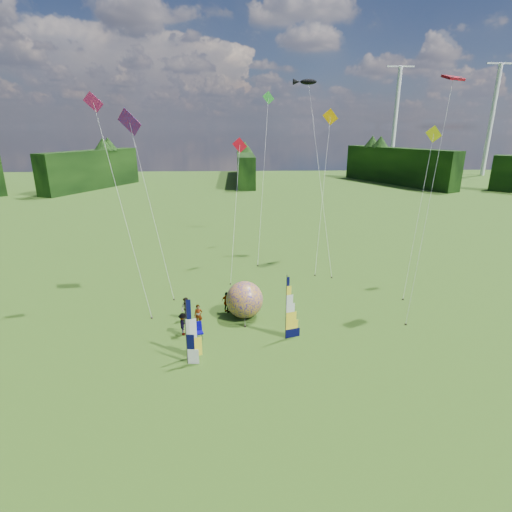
{
  "coord_description": "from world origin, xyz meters",
  "views": [
    {
      "loc": [
        -2.17,
        -20.85,
        13.57
      ],
      "look_at": [
        -1.0,
        4.0,
        5.5
      ],
      "focal_mm": 28.0,
      "sensor_mm": 36.0,
      "label": 1
    }
  ],
  "objects_px": {
    "bol_inflatable": "(245,300)",
    "camp_chair": "(198,331)",
    "spectator_c": "(183,324)",
    "kite_whale": "(320,167)",
    "spectator_a": "(198,315)",
    "side_banner_left": "(187,329)",
    "spectator_b": "(186,309)",
    "feather_banner_main": "(286,309)",
    "side_banner_far": "(187,342)",
    "spectator_d": "(227,302)"
  },
  "relations": [
    {
      "from": "spectator_a",
      "to": "spectator_b",
      "type": "relative_size",
      "value": 0.91
    },
    {
      "from": "spectator_b",
      "to": "spectator_a",
      "type": "bearing_deg",
      "value": -8.97
    },
    {
      "from": "feather_banner_main",
      "to": "side_banner_far",
      "type": "bearing_deg",
      "value": -173.72
    },
    {
      "from": "side_banner_far",
      "to": "kite_whale",
      "type": "distance_m",
      "value": 24.27
    },
    {
      "from": "spectator_a",
      "to": "kite_whale",
      "type": "height_order",
      "value": "kite_whale"
    },
    {
      "from": "kite_whale",
      "to": "camp_chair",
      "type": "bearing_deg",
      "value": -110.6
    },
    {
      "from": "feather_banner_main",
      "to": "side_banner_left",
      "type": "xyz_separation_m",
      "value": [
        -6.23,
        -2.04,
        -0.27
      ]
    },
    {
      "from": "side_banner_left",
      "to": "spectator_d",
      "type": "distance_m",
      "value": 6.7
    },
    {
      "from": "side_banner_left",
      "to": "kite_whale",
      "type": "bearing_deg",
      "value": 41.17
    },
    {
      "from": "side_banner_far",
      "to": "spectator_b",
      "type": "xyz_separation_m",
      "value": [
        -0.72,
        5.72,
        -0.6
      ]
    },
    {
      "from": "spectator_a",
      "to": "spectator_d",
      "type": "distance_m",
      "value": 2.85
    },
    {
      "from": "side_banner_far",
      "to": "camp_chair",
      "type": "height_order",
      "value": "side_banner_far"
    },
    {
      "from": "spectator_c",
      "to": "kite_whale",
      "type": "relative_size",
      "value": 0.08
    },
    {
      "from": "feather_banner_main",
      "to": "spectator_c",
      "type": "bearing_deg",
      "value": 155.67
    },
    {
      "from": "feather_banner_main",
      "to": "camp_chair",
      "type": "distance_m",
      "value": 6.06
    },
    {
      "from": "bol_inflatable",
      "to": "spectator_c",
      "type": "distance_m",
      "value": 4.97
    },
    {
      "from": "spectator_b",
      "to": "spectator_c",
      "type": "bearing_deg",
      "value": -54.76
    },
    {
      "from": "feather_banner_main",
      "to": "side_banner_far",
      "type": "height_order",
      "value": "feather_banner_main"
    },
    {
      "from": "spectator_a",
      "to": "camp_chair",
      "type": "relative_size",
      "value": 1.39
    },
    {
      "from": "bol_inflatable",
      "to": "feather_banner_main",
      "type": "bearing_deg",
      "value": -51.93
    },
    {
      "from": "spectator_b",
      "to": "spectator_d",
      "type": "bearing_deg",
      "value": 55.75
    },
    {
      "from": "feather_banner_main",
      "to": "side_banner_far",
      "type": "distance_m",
      "value": 6.82
    },
    {
      "from": "side_banner_far",
      "to": "kite_whale",
      "type": "relative_size",
      "value": 0.15
    },
    {
      "from": "spectator_b",
      "to": "kite_whale",
      "type": "bearing_deg",
      "value": 83.01
    },
    {
      "from": "spectator_b",
      "to": "feather_banner_main",
      "type": "bearing_deg",
      "value": 10.57
    },
    {
      "from": "spectator_a",
      "to": "kite_whale",
      "type": "bearing_deg",
      "value": 47.24
    },
    {
      "from": "side_banner_far",
      "to": "spectator_c",
      "type": "relative_size",
      "value": 1.85
    },
    {
      "from": "side_banner_left",
      "to": "side_banner_far",
      "type": "bearing_deg",
      "value": -106.63
    },
    {
      "from": "spectator_c",
      "to": "kite_whale",
      "type": "bearing_deg",
      "value": -41.21
    },
    {
      "from": "side_banner_far",
      "to": "camp_chair",
      "type": "distance_m",
      "value": 3.07
    },
    {
      "from": "bol_inflatable",
      "to": "spectator_b",
      "type": "relative_size",
      "value": 1.55
    },
    {
      "from": "feather_banner_main",
      "to": "kite_whale",
      "type": "bearing_deg",
      "value": 55.63
    },
    {
      "from": "side_banner_left",
      "to": "spectator_a",
      "type": "relative_size",
      "value": 2.41
    },
    {
      "from": "side_banner_left",
      "to": "camp_chair",
      "type": "relative_size",
      "value": 3.34
    },
    {
      "from": "side_banner_far",
      "to": "kite_whale",
      "type": "height_order",
      "value": "kite_whale"
    },
    {
      "from": "bol_inflatable",
      "to": "camp_chair",
      "type": "distance_m",
      "value": 4.57
    },
    {
      "from": "side_banner_left",
      "to": "camp_chair",
      "type": "distance_m",
      "value": 2.66
    },
    {
      "from": "spectator_a",
      "to": "spectator_b",
      "type": "height_order",
      "value": "spectator_b"
    },
    {
      "from": "kite_whale",
      "to": "spectator_d",
      "type": "bearing_deg",
      "value": -112.99
    },
    {
      "from": "camp_chair",
      "to": "spectator_c",
      "type": "bearing_deg",
      "value": 131.46
    },
    {
      "from": "spectator_a",
      "to": "camp_chair",
      "type": "height_order",
      "value": "spectator_a"
    },
    {
      "from": "side_banner_far",
      "to": "spectator_b",
      "type": "distance_m",
      "value": 5.79
    },
    {
      "from": "spectator_c",
      "to": "spectator_d",
      "type": "height_order",
      "value": "spectator_d"
    },
    {
      "from": "bol_inflatable",
      "to": "spectator_a",
      "type": "xyz_separation_m",
      "value": [
        -3.31,
        -1.29,
        -0.57
      ]
    },
    {
      "from": "feather_banner_main",
      "to": "spectator_c",
      "type": "xyz_separation_m",
      "value": [
        -6.89,
        0.86,
        -1.41
      ]
    },
    {
      "from": "side_banner_left",
      "to": "side_banner_far",
      "type": "distance_m",
      "value": 0.81
    },
    {
      "from": "feather_banner_main",
      "to": "kite_whale",
      "type": "relative_size",
      "value": 0.23
    },
    {
      "from": "spectator_a",
      "to": "spectator_c",
      "type": "bearing_deg",
      "value": -131.59
    },
    {
      "from": "spectator_a",
      "to": "spectator_d",
      "type": "bearing_deg",
      "value": 40.45
    },
    {
      "from": "spectator_d",
      "to": "camp_chair",
      "type": "bearing_deg",
      "value": 103.44
    }
  ]
}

